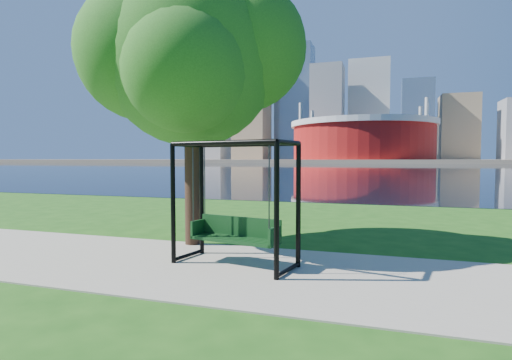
% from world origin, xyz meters
% --- Properties ---
extents(ground, '(900.00, 900.00, 0.00)m').
position_xyz_m(ground, '(0.00, 0.00, 0.00)').
color(ground, '#1E5114').
rests_on(ground, ground).
extents(path, '(120.00, 4.00, 0.03)m').
position_xyz_m(path, '(0.00, -0.50, 0.01)').
color(path, '#9E937F').
rests_on(path, ground).
extents(river, '(900.00, 180.00, 0.02)m').
position_xyz_m(river, '(0.00, 102.00, 0.01)').
color(river, black).
rests_on(river, ground).
extents(far_bank, '(900.00, 228.00, 2.00)m').
position_xyz_m(far_bank, '(0.00, 306.00, 1.00)').
color(far_bank, '#937F60').
rests_on(far_bank, ground).
extents(stadium, '(83.00, 83.00, 32.00)m').
position_xyz_m(stadium, '(-10.00, 235.00, 14.23)').
color(stadium, maroon).
rests_on(stadium, far_bank).
extents(skyline, '(392.00, 66.00, 96.50)m').
position_xyz_m(skyline, '(-4.27, 319.39, 35.89)').
color(skyline, gray).
rests_on(skyline, far_bank).
extents(swing, '(2.65, 1.55, 2.54)m').
position_xyz_m(swing, '(-0.59, -0.18, 1.23)').
color(swing, black).
rests_on(swing, ground).
extents(park_tree, '(5.53, 5.00, 6.87)m').
position_xyz_m(park_tree, '(-2.38, 1.40, 4.77)').
color(park_tree, black).
rests_on(park_tree, ground).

